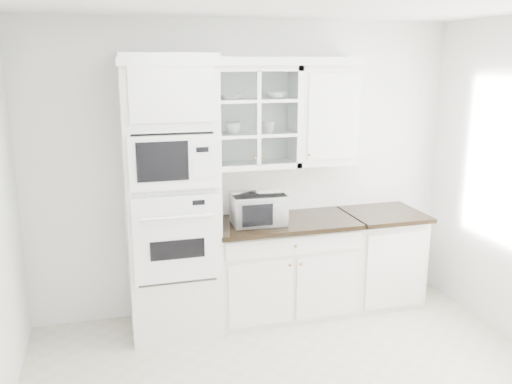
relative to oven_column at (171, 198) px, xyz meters
name	(u,v)px	position (x,y,z in m)	size (l,w,h in m)	color
room_shell	(294,144)	(0.75, -0.99, 0.58)	(4.00, 3.50, 2.70)	white
oven_column	(171,198)	(0.00, 0.00, 0.00)	(0.76, 0.68, 2.40)	white
base_cabinet_run	(284,266)	(1.03, 0.03, -0.74)	(1.32, 0.67, 0.92)	white
extra_base_cabinet	(380,256)	(2.03, 0.03, -0.74)	(0.72, 0.67, 0.92)	white
upper_cabinet_glass	(254,117)	(0.78, 0.17, 0.65)	(0.80, 0.33, 0.90)	white
upper_cabinet_solid	(325,115)	(1.46, 0.17, 0.65)	(0.55, 0.33, 0.90)	white
crown_molding	(243,61)	(0.68, 0.14, 1.14)	(2.14, 0.38, 0.07)	white
countertop_microwave	(258,208)	(0.77, -0.01, -0.14)	(0.47, 0.39, 0.27)	white
bowl_a	(230,97)	(0.56, 0.16, 0.83)	(0.20, 0.20, 0.05)	white
bowl_b	(277,95)	(0.99, 0.16, 0.84)	(0.18, 0.18, 0.06)	white
cup_a	(234,128)	(0.59, 0.15, 0.56)	(0.13, 0.13, 0.10)	white
cup_b	(269,127)	(0.92, 0.16, 0.56)	(0.11, 0.11, 0.10)	white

